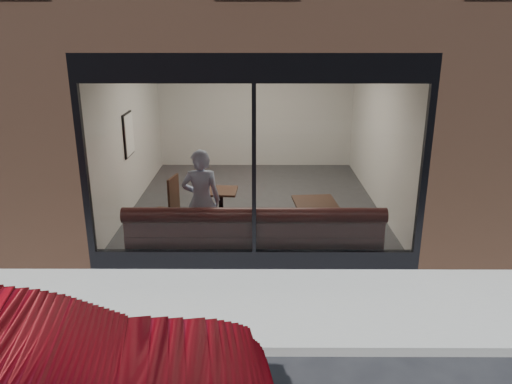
{
  "coord_description": "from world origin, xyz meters",
  "views": [
    {
      "loc": [
        0.06,
        -4.84,
        3.54
      ],
      "look_at": [
        0.03,
        2.4,
        1.12
      ],
      "focal_mm": 35.0,
      "sensor_mm": 36.0,
      "label": 1
    }
  ],
  "objects_px": {
    "cafe_table_left": "(221,191)",
    "cafe_table_right": "(315,202)",
    "cafe_chair_left": "(165,213)",
    "person": "(201,201)",
    "banquette": "(254,244)"
  },
  "relations": [
    {
      "from": "person",
      "to": "cafe_chair_left",
      "type": "relative_size",
      "value": 3.7
    },
    {
      "from": "banquette",
      "to": "cafe_table_right",
      "type": "height_order",
      "value": "cafe_table_right"
    },
    {
      "from": "person",
      "to": "cafe_chair_left",
      "type": "distance_m",
      "value": 1.48
    },
    {
      "from": "cafe_table_left",
      "to": "cafe_chair_left",
      "type": "distance_m",
      "value": 1.2
    },
    {
      "from": "cafe_table_left",
      "to": "cafe_table_right",
      "type": "bearing_deg",
      "value": -20.31
    },
    {
      "from": "banquette",
      "to": "cafe_table_left",
      "type": "xyz_separation_m",
      "value": [
        -0.61,
        1.15,
        0.52
      ]
    },
    {
      "from": "person",
      "to": "cafe_table_left",
      "type": "relative_size",
      "value": 3.0
    },
    {
      "from": "cafe_table_right",
      "to": "cafe_chair_left",
      "type": "height_order",
      "value": "cafe_table_right"
    },
    {
      "from": "cafe_table_left",
      "to": "cafe_chair_left",
      "type": "height_order",
      "value": "cafe_table_left"
    },
    {
      "from": "banquette",
      "to": "cafe_chair_left",
      "type": "height_order",
      "value": "banquette"
    },
    {
      "from": "person",
      "to": "cafe_table_left",
      "type": "distance_m",
      "value": 0.89
    },
    {
      "from": "person",
      "to": "cafe_table_right",
      "type": "xyz_separation_m",
      "value": [
        1.87,
        0.25,
        -0.11
      ]
    },
    {
      "from": "banquette",
      "to": "person",
      "type": "xyz_separation_m",
      "value": [
        -0.86,
        0.3,
        0.63
      ]
    },
    {
      "from": "banquette",
      "to": "cafe_table_right",
      "type": "bearing_deg",
      "value": 28.61
    },
    {
      "from": "person",
      "to": "cafe_chair_left",
      "type": "xyz_separation_m",
      "value": [
        -0.81,
        1.08,
        -0.61
      ]
    }
  ]
}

